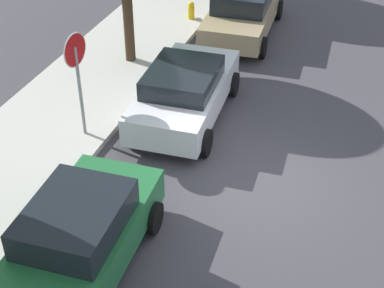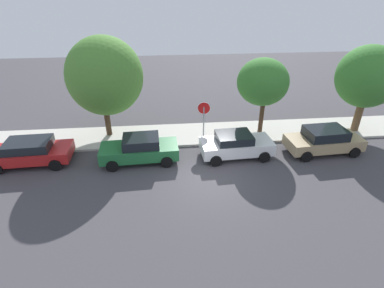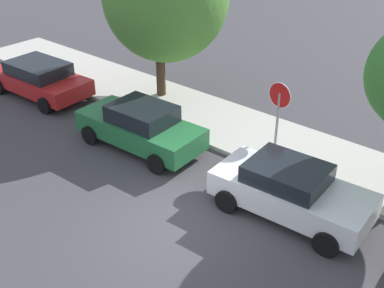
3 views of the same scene
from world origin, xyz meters
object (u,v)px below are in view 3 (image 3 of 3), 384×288
stop_sign (278,109)px  parked_car_red (39,78)px  parked_car_white (290,190)px  parked_car_green (141,126)px

stop_sign → parked_car_red: stop_sign is taller
parked_car_white → parked_car_green: size_ratio=0.96×
stop_sign → parked_car_white: stop_sign is taller
stop_sign → parked_car_green: size_ratio=0.62×
parked_car_white → parked_car_green: bearing=-179.8°
parked_car_white → parked_car_green: parked_car_green is taller
parked_car_red → parked_car_white: bearing=-1.6°
stop_sign → parked_car_green: 4.45m
parked_car_green → parked_car_red: size_ratio=0.98×
stop_sign → parked_car_red: (-9.91, -1.59, -1.11)m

